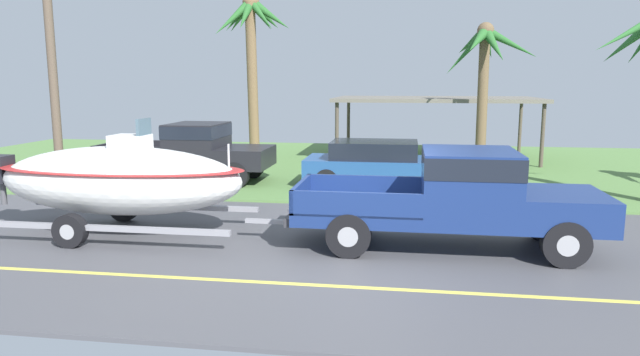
% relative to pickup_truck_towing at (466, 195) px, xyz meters
% --- Properties ---
extents(ground, '(36.00, 22.00, 0.11)m').
position_rel_pickup_truck_towing_xyz_m(ground, '(-1.93, 7.82, -1.04)').
color(ground, '#4C4C51').
extents(pickup_truck_towing, '(5.81, 1.98, 1.85)m').
position_rel_pickup_truck_towing_xyz_m(pickup_truck_towing, '(0.00, 0.00, 0.00)').
color(pickup_truck_towing, navy).
rests_on(pickup_truck_towing, ground).
extents(boat_on_trailer, '(6.33, 2.31, 2.37)m').
position_rel_pickup_truck_towing_xyz_m(boat_on_trailer, '(-6.83, 0.00, 0.10)').
color(boat_on_trailer, gray).
rests_on(boat_on_trailer, ground).
extents(parked_pickup_background, '(5.46, 2.03, 1.83)m').
position_rel_pickup_truck_towing_xyz_m(parked_pickup_background, '(-7.51, 6.06, -0.01)').
color(parked_pickup_background, black).
rests_on(parked_pickup_background, ground).
extents(parked_sedan_near, '(4.43, 1.92, 1.38)m').
position_rel_pickup_truck_towing_xyz_m(parked_sedan_near, '(-1.88, 5.98, -0.36)').
color(parked_sedan_near, '#234C89').
rests_on(parked_sedan_near, ground).
extents(carport_awning, '(7.88, 4.70, 2.47)m').
position_rel_pickup_truck_towing_xyz_m(carport_awning, '(-0.04, 12.74, 1.33)').
color(carport_awning, '#4C4238').
rests_on(carport_awning, ground).
extents(palm_tree_near_right, '(3.09, 2.54, 5.05)m').
position_rel_pickup_truck_towing_xyz_m(palm_tree_near_right, '(1.38, 9.51, 2.73)').
color(palm_tree_near_right, brown).
rests_on(palm_tree_near_right, ground).
extents(palm_tree_mid, '(3.02, 3.48, 6.36)m').
position_rel_pickup_truck_towing_xyz_m(palm_tree_mid, '(-7.01, 10.93, 3.78)').
color(palm_tree_mid, brown).
rests_on(palm_tree_mid, ground).
extents(utility_pole, '(0.24, 1.80, 7.92)m').
position_rel_pickup_truck_towing_xyz_m(utility_pole, '(-10.73, 3.94, 3.08)').
color(utility_pole, brown).
rests_on(utility_pole, ground).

